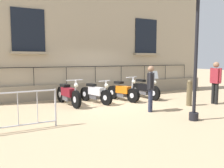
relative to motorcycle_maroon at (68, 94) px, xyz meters
name	(u,v)px	position (x,y,z in m)	size (l,w,h in m)	color
ground_plane	(114,103)	(0.51, 1.84, -0.44)	(60.00, 60.00, 0.00)	tan
building_facade	(92,32)	(-1.96, 1.84, 2.78)	(0.82, 13.96, 6.64)	tan
motorcycle_maroon	(68,94)	(0.00, 0.00, 0.00)	(2.18, 0.66, 1.08)	black
motorcycle_white	(96,94)	(0.06, 1.17, -0.03)	(1.94, 0.80, 1.00)	black
motorcycle_orange	(123,92)	(0.12, 2.47, -0.04)	(1.84, 0.80, 1.11)	black
motorcycle_black	(145,89)	(0.09, 3.69, 0.00)	(1.95, 0.54, 1.33)	black
lamppost	(198,14)	(4.03, 2.75, 2.73)	(0.36, 1.06, 4.08)	black
crowd_barrier	(8,111)	(2.78, -2.37, 0.13)	(0.17, 2.49, 1.05)	#B7B7BF
bollard	(189,93)	(2.29, 4.30, 0.09)	(0.21, 0.21, 1.05)	brown
pedestrian_standing	(215,80)	(2.50, 5.51, 0.56)	(0.53, 0.24, 1.75)	black
pedestrian_walking	(151,86)	(2.44, 2.28, 0.48)	(0.42, 0.40, 1.63)	#23283D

